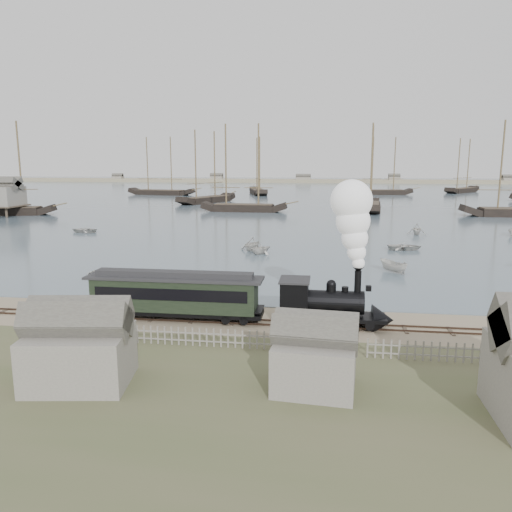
# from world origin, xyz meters

# --- Properties ---
(ground) EXTENTS (600.00, 600.00, 0.00)m
(ground) POSITION_xyz_m (0.00, 0.00, 0.00)
(ground) COLOR tan
(ground) RESTS_ON ground
(harbor_water) EXTENTS (600.00, 336.00, 0.06)m
(harbor_water) POSITION_xyz_m (0.00, 170.00, 0.03)
(harbor_water) COLOR #475B66
(harbor_water) RESTS_ON ground
(rail_track) EXTENTS (120.00, 1.80, 0.16)m
(rail_track) POSITION_xyz_m (0.00, -2.00, 0.04)
(rail_track) COLOR #39291F
(rail_track) RESTS_ON ground
(picket_fence_west) EXTENTS (19.00, 0.10, 1.20)m
(picket_fence_west) POSITION_xyz_m (-6.50, -7.00, 0.00)
(picket_fence_west) COLOR slate
(picket_fence_west) RESTS_ON ground
(picket_fence_east) EXTENTS (15.00, 0.10, 1.20)m
(picket_fence_east) POSITION_xyz_m (12.50, -7.50, 0.00)
(picket_fence_east) COLOR slate
(picket_fence_east) RESTS_ON ground
(shed_left) EXTENTS (5.00, 4.00, 4.10)m
(shed_left) POSITION_xyz_m (-10.00, -13.00, 0.00)
(shed_left) COLOR slate
(shed_left) RESTS_ON ground
(shed_mid) EXTENTS (4.00, 3.50, 3.60)m
(shed_mid) POSITION_xyz_m (2.00, -12.00, 0.00)
(shed_mid) COLOR slate
(shed_mid) RESTS_ON ground
(far_spit) EXTENTS (500.00, 20.00, 1.80)m
(far_spit) POSITION_xyz_m (0.00, 250.00, 0.00)
(far_spit) COLOR tan
(far_spit) RESTS_ON ground
(locomotive) EXTENTS (7.87, 2.94, 9.82)m
(locomotive) POSITION_xyz_m (3.91, -2.00, 4.52)
(locomotive) COLOR black
(locomotive) RESTS_ON ground
(passenger_coach) EXTENTS (12.85, 2.48, 3.12)m
(passenger_coach) POSITION_xyz_m (-8.29, -2.00, 1.99)
(passenger_coach) COLOR black
(passenger_coach) RESTS_ON ground
(beached_dinghy) EXTENTS (3.63, 4.61, 0.87)m
(beached_dinghy) POSITION_xyz_m (-13.75, 0.21, 0.43)
(beached_dinghy) COLOR beige
(beached_dinghy) RESTS_ON ground
(rowboat_0) EXTENTS (3.89, 3.20, 0.70)m
(rowboat_0) POSITION_xyz_m (-19.90, 9.67, 0.41)
(rowboat_0) COLOR beige
(rowboat_0) RESTS_ON harbor_water
(rowboat_1) EXTENTS (4.04, 4.05, 1.62)m
(rowboat_1) POSITION_xyz_m (-5.49, 24.60, 0.87)
(rowboat_1) COLOR beige
(rowboat_1) RESTS_ON harbor_water
(rowboat_2) EXTENTS (3.27, 3.23, 1.29)m
(rowboat_2) POSITION_xyz_m (9.49, 16.13, 0.70)
(rowboat_2) COLOR beige
(rowboat_2) RESTS_ON harbor_water
(rowboat_3) EXTENTS (3.23, 4.40, 0.89)m
(rowboat_3) POSITION_xyz_m (12.79, 30.21, 0.50)
(rowboat_3) COLOR beige
(rowboat_3) RESTS_ON harbor_water
(rowboat_6) EXTENTS (3.45, 4.52, 0.87)m
(rowboat_6) POSITION_xyz_m (-36.41, 39.97, 0.50)
(rowboat_6) COLOR beige
(rowboat_6) RESTS_ON harbor_water
(rowboat_7) EXTENTS (3.80, 3.41, 1.79)m
(rowboat_7) POSITION_xyz_m (16.80, 44.85, 0.96)
(rowboat_7) COLOR beige
(rowboat_7) RESTS_ON harbor_water
(rowboat_8) EXTENTS (4.26, 4.03, 1.78)m
(rowboat_8) POSITION_xyz_m (-6.91, 27.13, 0.95)
(rowboat_8) COLOR beige
(rowboat_8) RESTS_ON harbor_water
(schooner_0) EXTENTS (20.37, 8.58, 20.00)m
(schooner_0) POSITION_xyz_m (-65.77, 63.71, 10.06)
(schooner_0) COLOR black
(schooner_0) RESTS_ON harbor_water
(schooner_1) EXTENTS (13.84, 21.81, 20.00)m
(schooner_1) POSITION_xyz_m (-30.57, 101.77, 10.06)
(schooner_1) COLOR black
(schooner_1) RESTS_ON harbor_water
(schooner_2) EXTENTS (19.80, 5.02, 20.00)m
(schooner_2) POSITION_xyz_m (-16.18, 78.11, 10.06)
(schooner_2) COLOR black
(schooner_2) RESTS_ON harbor_water
(schooner_3) EXTENTS (7.30, 22.69, 20.00)m
(schooner_3) POSITION_xyz_m (12.96, 84.57, 10.06)
(schooner_3) COLOR black
(schooner_3) RESTS_ON harbor_water
(schooner_6) EXTENTS (24.52, 9.62, 20.00)m
(schooner_6) POSITION_xyz_m (-54.41, 133.37, 10.06)
(schooner_6) COLOR black
(schooner_6) RESTS_ON harbor_water
(schooner_7) EXTENTS (9.98, 21.47, 20.00)m
(schooner_7) POSITION_xyz_m (-21.30, 141.33, 10.06)
(schooner_7) COLOR black
(schooner_7) RESTS_ON harbor_water
(schooner_8) EXTENTS (20.48, 8.01, 20.00)m
(schooner_8) POSITION_xyz_m (22.68, 144.82, 10.06)
(schooner_8) COLOR black
(schooner_8) RESTS_ON harbor_water
(schooner_9) EXTENTS (16.64, 18.70, 20.00)m
(schooner_9) POSITION_xyz_m (53.27, 161.10, 10.06)
(schooner_9) COLOR black
(schooner_9) RESTS_ON harbor_water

